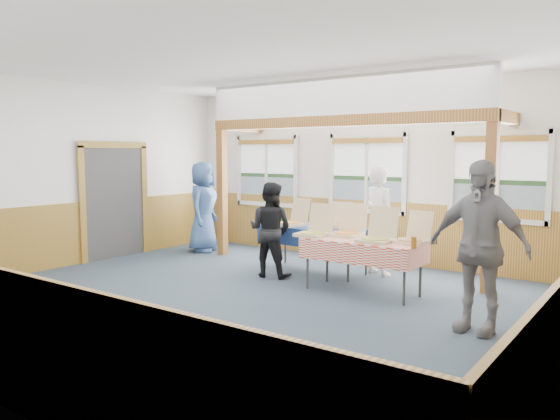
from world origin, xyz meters
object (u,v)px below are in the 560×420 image
Objects in this scene: man_blue at (203,207)px; person_grey at (478,246)px; table_left at (314,230)px; table_right at (363,244)px; woman_white at (379,220)px; woman_black at (270,230)px.

man_blue is 6.18m from person_grey.
table_right is at bearing -46.54° from table_left.
table_left is 3.45m from person_grey.
woman_white is 1.77m from woman_black.
table_right is at bearing 167.41° from woman_black.
table_left is 1.02× the size of person_grey.
woman_black is 0.79× the size of person_grey.
man_blue reaches higher than table_right.
woman_white is (0.96, 0.44, 0.19)m from table_left.
person_grey is (3.47, -0.81, 0.20)m from woman_black.
man_blue reaches higher than woman_white.
man_blue is at bearing 158.12° from table_left.
woman_black is 2.64m from man_blue.
table_right is at bearing -126.75° from man_blue.
table_left is at bearing 130.61° from table_right.
person_grey is at bearing -41.81° from table_right.
woman_black is at bearing -134.65° from man_blue.
table_right is 1.97m from person_grey.
person_grey reaches higher than man_blue.
table_left is at bearing -129.40° from woman_black.
man_blue is (-2.82, 0.29, 0.20)m from table_left.
woman_black reaches higher than table_right.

